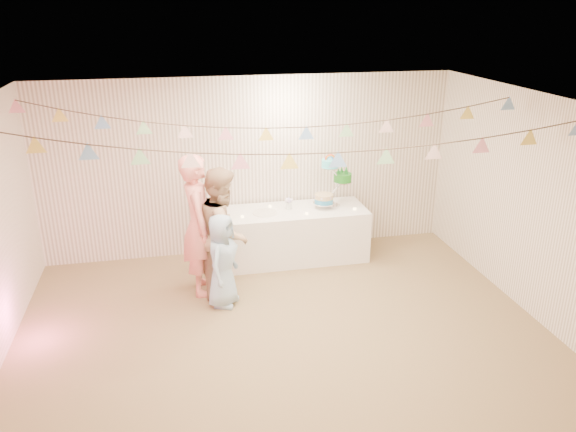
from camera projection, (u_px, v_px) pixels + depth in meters
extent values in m
plane|color=olive|center=(285.00, 337.00, 6.34)|extent=(6.00, 6.00, 0.00)
plane|color=silver|center=(285.00, 106.00, 5.41)|extent=(6.00, 6.00, 0.00)
plane|color=white|center=(250.00, 167.00, 8.16)|extent=(6.00, 6.00, 0.00)
plane|color=white|center=(365.00, 376.00, 3.59)|extent=(6.00, 6.00, 0.00)
plane|color=white|center=(540.00, 210.00, 6.46)|extent=(5.00, 5.00, 0.00)
cube|color=white|center=(296.00, 234.00, 8.18)|extent=(2.01, 0.80, 0.75)
cylinder|color=white|center=(265.00, 213.00, 7.91)|extent=(0.34, 0.34, 0.02)
imported|color=#FF9085|center=(199.00, 225.00, 7.06)|extent=(0.45, 0.67, 1.83)
imported|color=tan|center=(223.00, 232.00, 7.07)|extent=(0.78, 0.92, 1.67)
imported|color=#9CBFDE|center=(222.00, 260.00, 6.83)|extent=(0.60, 0.69, 1.19)
cylinder|color=#FFD88C|center=(242.00, 216.00, 7.75)|extent=(0.04, 0.04, 0.03)
cylinder|color=#FFD88C|center=(270.00, 206.00, 8.14)|extent=(0.04, 0.04, 0.03)
cylinder|color=#FFD88C|center=(307.00, 213.00, 7.86)|extent=(0.04, 0.04, 0.03)
cylinder|color=#FFD88C|center=(316.00, 202.00, 8.31)|extent=(0.04, 0.04, 0.03)
cylinder|color=#FFD88C|center=(355.00, 209.00, 8.04)|extent=(0.04, 0.04, 0.03)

